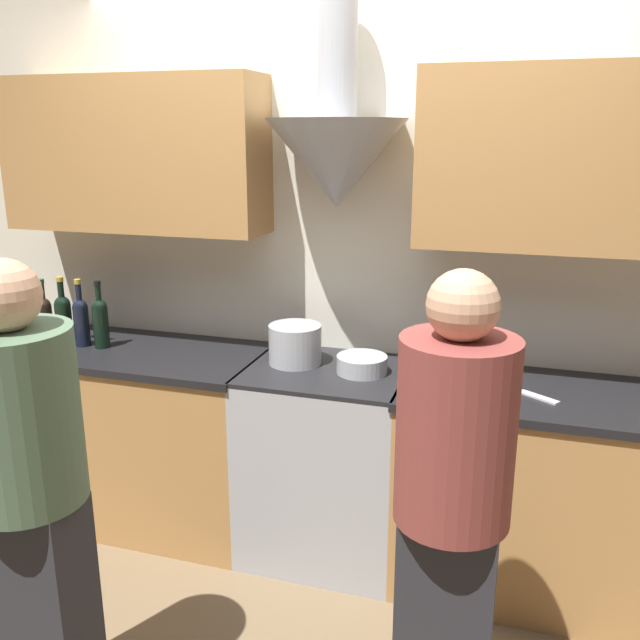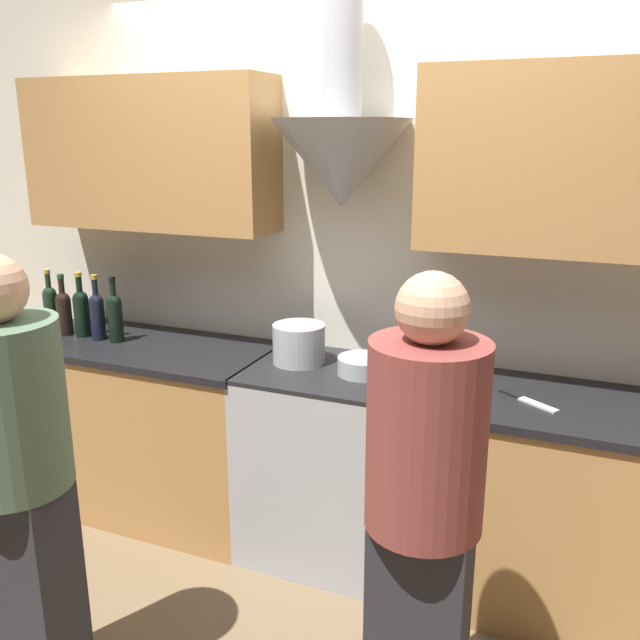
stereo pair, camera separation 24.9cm
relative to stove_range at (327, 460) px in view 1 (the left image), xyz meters
The scene contains 15 objects.
ground_plane 0.55m from the stove_range, 90.00° to the right, with size 12.00×12.00×0.00m, color brown.
wall_back 1.06m from the stove_range, 89.01° to the left, with size 8.40×0.60×2.60m.
counter_left 0.98m from the stove_range, behind, with size 1.29×0.62×0.90m.
counter_right 1.00m from the stove_range, ahead, with size 1.31×0.62×0.90m.
stove_range is the anchor object (origin of this frame).
wine_bottle_0 1.65m from the stove_range, behind, with size 0.07×0.07×0.33m.
wine_bottle_1 1.55m from the stove_range, behind, with size 0.08×0.08×0.32m.
wine_bottle_2 1.46m from the stove_range, behind, with size 0.08×0.08×0.33m.
wine_bottle_3 1.36m from the stove_range, behind, with size 0.07×0.07×0.33m.
wine_bottle_4 1.27m from the stove_range, behind, with size 0.07×0.07×0.33m.
stock_pot 0.56m from the stove_range, 168.40° to the left, with size 0.24×0.24×0.18m.
mixing_bowl 0.51m from the stove_range, ahead, with size 0.22×0.22×0.08m.
chefs_knife 0.96m from the stove_range, ahead, with size 0.24×0.17×0.01m.
person_foreground_left 1.39m from the stove_range, 116.72° to the right, with size 0.36×0.36×1.57m.
person_foreground_right 1.17m from the stove_range, 53.76° to the right, with size 0.34×0.34×1.55m.
Camera 1 is at (0.81, -2.39, 1.90)m, focal length 38.00 mm.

